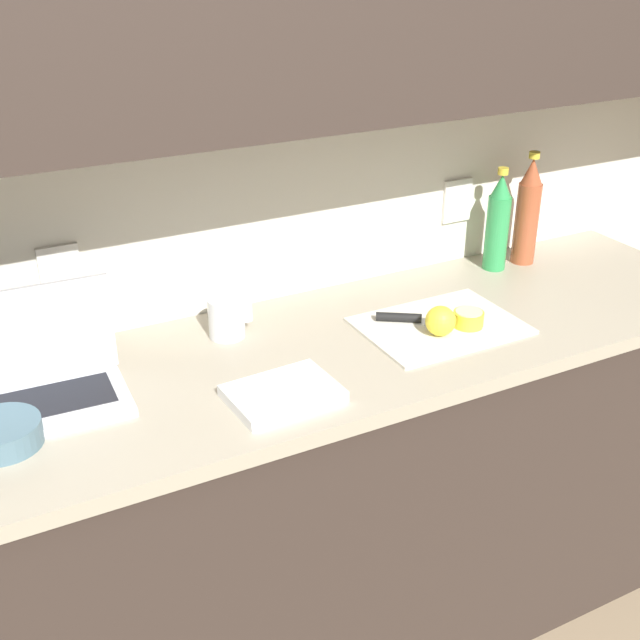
# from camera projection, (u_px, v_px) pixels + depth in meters

# --- Properties ---
(wall_back) EXTENTS (5.20, 0.38, 2.60)m
(wall_back) POSITION_uv_depth(u_px,v_px,m) (213.00, 53.00, 1.67)
(wall_back) COLOR silver
(wall_back) RESTS_ON ground_plane
(counter_unit) EXTENTS (2.52, 0.59, 0.93)m
(counter_unit) POSITION_uv_depth(u_px,v_px,m) (264.00, 524.00, 1.97)
(counter_unit) COLOR #332823
(counter_unit) RESTS_ON ground_plane
(laptop) EXTENTS (0.32, 0.23, 0.23)m
(laptop) POSITION_uv_depth(u_px,v_px,m) (43.00, 376.00, 1.61)
(laptop) COLOR silver
(laptop) RESTS_ON counter_unit
(cutting_board) EXTENTS (0.38, 0.28, 0.01)m
(cutting_board) POSITION_uv_depth(u_px,v_px,m) (440.00, 326.00, 1.93)
(cutting_board) COLOR silver
(cutting_board) RESTS_ON counter_unit
(knife) EXTENTS (0.23, 0.17, 0.02)m
(knife) POSITION_uv_depth(u_px,v_px,m) (411.00, 319.00, 1.93)
(knife) COLOR silver
(knife) RESTS_ON cutting_board
(lemon_half_cut) EXTENTS (0.07, 0.07, 0.04)m
(lemon_half_cut) POSITION_uv_depth(u_px,v_px,m) (468.00, 319.00, 1.91)
(lemon_half_cut) COLOR yellow
(lemon_half_cut) RESTS_ON cutting_board
(lemon_whole_beside) EXTENTS (0.07, 0.07, 0.07)m
(lemon_whole_beside) POSITION_uv_depth(u_px,v_px,m) (440.00, 321.00, 1.86)
(lemon_whole_beside) COLOR yellow
(lemon_whole_beside) RESTS_ON cutting_board
(bottle_green_soda) EXTENTS (0.06, 0.06, 0.29)m
(bottle_green_soda) POSITION_uv_depth(u_px,v_px,m) (498.00, 223.00, 2.20)
(bottle_green_soda) COLOR #2D934C
(bottle_green_soda) RESTS_ON counter_unit
(bottle_oil_tall) EXTENTS (0.07, 0.07, 0.32)m
(bottle_oil_tall) POSITION_uv_depth(u_px,v_px,m) (528.00, 213.00, 2.24)
(bottle_oil_tall) COLOR #A34C2D
(bottle_oil_tall) RESTS_ON counter_unit
(measuring_cup) EXTENTS (0.11, 0.09, 0.10)m
(measuring_cup) POSITION_uv_depth(u_px,v_px,m) (227.00, 317.00, 1.87)
(measuring_cup) COLOR silver
(measuring_cup) RESTS_ON counter_unit
(bowl_white) EXTENTS (0.15, 0.15, 0.05)m
(bowl_white) POSITION_uv_depth(u_px,v_px,m) (2.00, 434.00, 1.49)
(bowl_white) COLOR slate
(bowl_white) RESTS_ON counter_unit
(dish_towel) EXTENTS (0.23, 0.17, 0.02)m
(dish_towel) POSITION_uv_depth(u_px,v_px,m) (283.00, 394.00, 1.64)
(dish_towel) COLOR white
(dish_towel) RESTS_ON counter_unit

